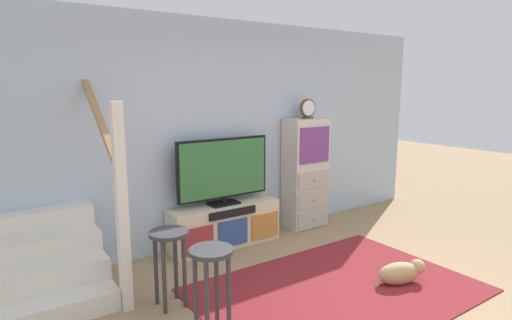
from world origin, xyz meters
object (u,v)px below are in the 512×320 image
object	(u,v)px
bar_stool_near	(212,271)
dog	(401,272)
television	(223,170)
bar_stool_far	(169,250)
media_console	(225,225)
desk_clock	(308,109)
side_cabinet	(305,173)

from	to	relation	value
bar_stool_near	dog	xyz separation A→B (m)	(1.94, -0.30, -0.41)
television	bar_stool_near	size ratio (longest dim) A/B	1.69
bar_stool_far	bar_stool_near	bearing A→B (deg)	-81.16
television	media_console	bearing A→B (deg)	-90.00
desk_clock	television	bearing A→B (deg)	178.72
television	desk_clock	distance (m)	1.45
bar_stool_near	bar_stool_far	world-z (taller)	bar_stool_near
side_cabinet	bar_stool_near	size ratio (longest dim) A/B	2.11
media_console	desk_clock	world-z (taller)	desk_clock
dog	bar_stool_far	bearing A→B (deg)	156.29
bar_stool_near	bar_stool_far	size ratio (longest dim) A/B	1.03
television	bar_stool_far	distance (m)	1.54
television	dog	bearing A→B (deg)	-63.74
dog	media_console	bearing A→B (deg)	116.55
bar_stool_near	dog	bearing A→B (deg)	-8.68
television	side_cabinet	distance (m)	1.29
dog	desk_clock	bearing A→B (deg)	78.99
media_console	bar_stool_near	distance (m)	1.87
television	desk_clock	world-z (taller)	desk_clock
desk_clock	dog	xyz separation A→B (m)	(-0.36, -1.84, -1.51)
television	bar_stool_near	distance (m)	1.92
bar_stool_near	side_cabinet	bearing A→B (deg)	34.14
media_console	television	distance (m)	0.68
bar_stool_far	desk_clock	bearing A→B (deg)	21.61
bar_stool_near	dog	size ratio (longest dim) A/B	1.35
bar_stool_far	television	bearing A→B (deg)	41.28
desk_clock	dog	distance (m)	2.40
side_cabinet	media_console	bearing A→B (deg)	-179.55
media_console	desk_clock	xyz separation A→B (m)	(1.28, -0.00, 1.37)
television	dog	world-z (taller)	television
media_console	bar_stool_far	size ratio (longest dim) A/B	2.01
media_console	dog	bearing A→B (deg)	-63.45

